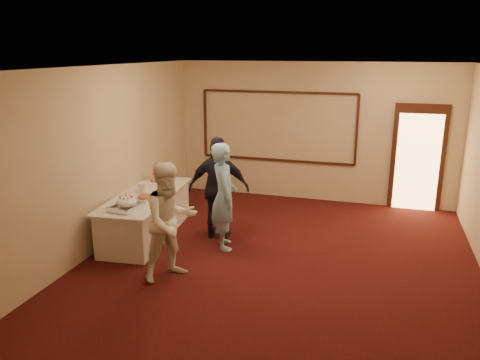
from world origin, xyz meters
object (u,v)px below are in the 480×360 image
at_px(buffet_table, 146,215).
at_px(plate_stack_a, 144,187).
at_px(guest, 219,188).
at_px(cupcake_stand, 157,174).
at_px(plate_stack_b, 166,185).
at_px(tart, 145,197).
at_px(man, 224,196).
at_px(pavlova_tray, 126,204).
at_px(woman, 170,222).

height_order(buffet_table, plate_stack_a, plate_stack_a).
xyz_separation_m(plate_stack_a, guest, (1.36, 0.18, 0.05)).
xyz_separation_m(cupcake_stand, plate_stack_b, (0.39, -0.43, -0.07)).
height_order(cupcake_stand, tart, cupcake_stand).
bearing_deg(man, pavlova_tray, 91.92).
bearing_deg(plate_stack_b, cupcake_stand, 132.81).
xyz_separation_m(plate_stack_b, tart, (-0.09, -0.67, -0.05)).
bearing_deg(woman, man, 19.26).
xyz_separation_m(cupcake_stand, plate_stack_a, (0.11, -0.74, -0.06)).
xyz_separation_m(pavlova_tray, plate_stack_b, (0.11, 1.23, -0.01)).
bearing_deg(woman, plate_stack_a, 75.89).
bearing_deg(man, guest, 5.32).
distance_m(plate_stack_b, man, 1.41).
bearing_deg(plate_stack_a, plate_stack_b, 48.35).
bearing_deg(man, tart, 70.95).
relative_size(tart, man, 0.15).
relative_size(buffet_table, pavlova_tray, 4.20).
bearing_deg(woman, guest, 30.91).
xyz_separation_m(pavlova_tray, woman, (1.02, -0.54, 0.01)).
relative_size(man, woman, 1.04).
xyz_separation_m(cupcake_stand, guest, (1.47, -0.56, -0.01)).
bearing_deg(guest, buffet_table, 2.88).
bearing_deg(woman, tart, 78.59).
height_order(man, woman, man).
distance_m(man, guest, 0.45).
distance_m(pavlova_tray, woman, 1.15).
xyz_separation_m(plate_stack_a, woman, (1.19, -1.46, 0.01)).
height_order(plate_stack_a, guest, guest).
distance_m(cupcake_stand, plate_stack_a, 0.75).
distance_m(pavlova_tray, cupcake_stand, 1.68).
height_order(plate_stack_b, woman, woman).
height_order(tart, man, man).
relative_size(buffet_table, man, 1.40).
bearing_deg(plate_stack_a, tart, -60.84).
bearing_deg(man, woman, 137.95).
relative_size(buffet_table, guest, 1.40).
height_order(buffet_table, plate_stack_b, plate_stack_b).
distance_m(cupcake_stand, guest, 1.57).
bearing_deg(guest, cupcake_stand, -31.65).
distance_m(buffet_table, plate_stack_a, 0.49).
height_order(cupcake_stand, guest, guest).
relative_size(pavlova_tray, tart, 2.23).
bearing_deg(plate_stack_a, guest, 7.57).
bearing_deg(pavlova_tray, tart, 87.85).
bearing_deg(guest, plate_stack_a, -3.16).
xyz_separation_m(buffet_table, pavlova_tray, (0.09, -0.79, 0.47)).
distance_m(plate_stack_a, guest, 1.37).
bearing_deg(woman, plate_stack_b, 63.78).
bearing_deg(cupcake_stand, man, -29.34).
bearing_deg(plate_stack_b, plate_stack_a, -131.65).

